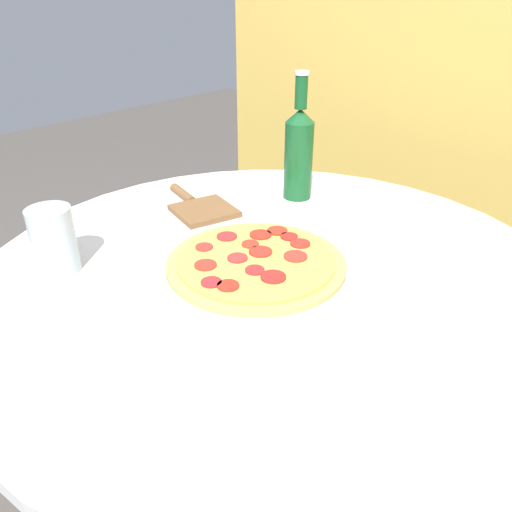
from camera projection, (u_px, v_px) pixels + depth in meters
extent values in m
cylinder|color=silver|center=(269.00, 511.00, 1.24)|extent=(0.52, 0.52, 0.02)
cylinder|color=silver|center=(271.00, 411.00, 1.08)|extent=(0.11, 0.11, 0.67)
cylinder|color=silver|center=(274.00, 273.00, 0.91)|extent=(1.07, 1.07, 0.02)
cube|color=gold|center=(476.00, 81.00, 1.39)|extent=(1.78, 0.04, 1.85)
cylinder|color=tan|center=(256.00, 263.00, 0.91)|extent=(0.33, 0.33, 0.01)
cylinder|color=#E0BC4C|center=(256.00, 259.00, 0.90)|extent=(0.29, 0.29, 0.01)
cylinder|color=#A7221F|center=(273.00, 277.00, 0.84)|extent=(0.04, 0.04, 0.00)
cylinder|color=#A52B1C|center=(277.00, 231.00, 0.99)|extent=(0.04, 0.04, 0.00)
cylinder|color=maroon|center=(250.00, 244.00, 0.94)|extent=(0.03, 0.03, 0.00)
cylinder|color=#A8261C|center=(261.00, 235.00, 0.98)|extent=(0.04, 0.04, 0.00)
cylinder|color=maroon|center=(301.00, 244.00, 0.95)|extent=(0.04, 0.04, 0.00)
cylinder|color=maroon|center=(296.00, 256.00, 0.90)|extent=(0.04, 0.04, 0.00)
cylinder|color=#A52425|center=(256.00, 270.00, 0.86)|extent=(0.03, 0.03, 0.00)
cylinder|color=#A22628|center=(227.00, 236.00, 0.97)|extent=(0.04, 0.04, 0.00)
cylinder|color=maroon|center=(261.00, 252.00, 0.92)|extent=(0.04, 0.04, 0.00)
cylinder|color=#A22B2A|center=(237.00, 258.00, 0.90)|extent=(0.04, 0.04, 0.00)
cylinder|color=maroon|center=(204.00, 247.00, 0.93)|extent=(0.03, 0.03, 0.00)
cylinder|color=#A6281C|center=(229.00, 286.00, 0.81)|extent=(0.04, 0.04, 0.00)
cylinder|color=maroon|center=(289.00, 237.00, 0.97)|extent=(0.03, 0.03, 0.00)
cylinder|color=#A82C22|center=(206.00, 265.00, 0.87)|extent=(0.04, 0.04, 0.00)
cylinder|color=maroon|center=(211.00, 282.00, 0.82)|extent=(0.04, 0.04, 0.00)
cylinder|color=#144C23|center=(298.00, 161.00, 1.15)|extent=(0.07, 0.07, 0.18)
cone|color=#144C23|center=(300.00, 116.00, 1.10)|extent=(0.07, 0.07, 0.03)
cylinder|color=#144C23|center=(301.00, 92.00, 1.08)|extent=(0.03, 0.03, 0.07)
cylinder|color=silver|center=(302.00, 73.00, 1.06)|extent=(0.03, 0.03, 0.01)
cube|color=brown|center=(204.00, 211.00, 1.11)|extent=(0.16, 0.16, 0.01)
cylinder|color=brown|center=(183.00, 194.00, 1.20)|extent=(0.11, 0.05, 0.02)
cylinder|color=#ADBCC6|center=(54.00, 240.00, 0.87)|extent=(0.08, 0.08, 0.12)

